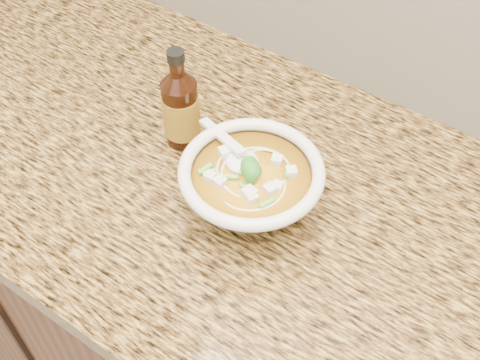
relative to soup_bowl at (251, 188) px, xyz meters
The scene contains 3 objects.
counter_slab 0.16m from the soup_bowl, 16.50° to the left, with size 4.00×0.68×0.04m, color #AA863E.
soup_bowl is the anchor object (origin of this frame).
hot_sauce_bottle 0.19m from the soup_bowl, 161.44° to the left, with size 0.08×0.08×0.18m.
Camera 1 is at (0.17, 1.16, 1.63)m, focal length 45.00 mm.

